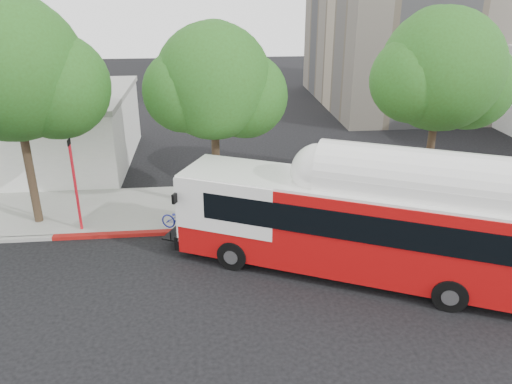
# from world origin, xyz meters

# --- Properties ---
(ground) EXTENTS (120.00, 120.00, 0.00)m
(ground) POSITION_xyz_m (0.00, 0.00, 0.00)
(ground) COLOR black
(ground) RESTS_ON ground
(sidewalk) EXTENTS (60.00, 5.00, 0.15)m
(sidewalk) POSITION_xyz_m (0.00, 6.50, 0.07)
(sidewalk) COLOR gray
(sidewalk) RESTS_ON ground
(curb_strip) EXTENTS (60.00, 0.30, 0.15)m
(curb_strip) POSITION_xyz_m (0.00, 3.90, 0.07)
(curb_strip) COLOR gray
(curb_strip) RESTS_ON ground
(red_curb_segment) EXTENTS (10.00, 0.32, 0.16)m
(red_curb_segment) POSITION_xyz_m (-3.00, 3.90, 0.08)
(red_curb_segment) COLOR maroon
(red_curb_segment) RESTS_ON ground
(street_tree_left) EXTENTS (6.67, 5.80, 9.74)m
(street_tree_left) POSITION_xyz_m (-8.53, 5.56, 6.60)
(street_tree_left) COLOR #2D2116
(street_tree_left) RESTS_ON ground
(street_tree_mid) EXTENTS (5.75, 5.00, 8.62)m
(street_tree_mid) POSITION_xyz_m (-0.59, 6.06, 5.91)
(street_tree_mid) COLOR #2D2116
(street_tree_mid) RESTS_ON ground
(street_tree_right) EXTENTS (6.21, 5.40, 9.18)m
(street_tree_right) POSITION_xyz_m (9.44, 5.86, 6.26)
(street_tree_right) COLOR #2D2116
(street_tree_right) RESTS_ON ground
(transit_bus) EXTENTS (13.27, 7.92, 4.02)m
(transit_bus) POSITION_xyz_m (3.75, 0.13, 1.88)
(transit_bus) COLOR #B00C0C
(transit_bus) RESTS_ON ground
(signal_pole) EXTENTS (0.12, 0.40, 4.18)m
(signal_pole) POSITION_xyz_m (-6.92, 4.48, 2.14)
(signal_pole) COLOR red
(signal_pole) RESTS_ON ground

